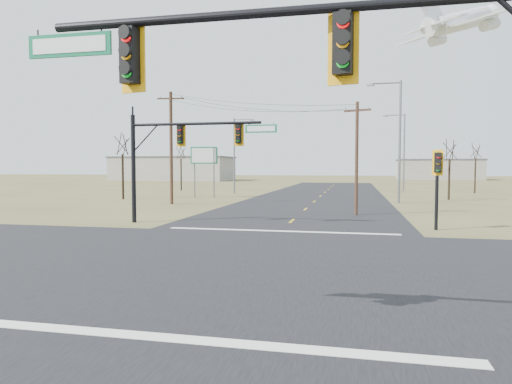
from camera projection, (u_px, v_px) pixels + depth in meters
ground at (247, 261)px, 16.22m from camera, size 320.00×320.00×0.00m
road_ew at (247, 261)px, 16.22m from camera, size 160.00×14.00×0.02m
road_ns at (247, 261)px, 16.22m from camera, size 14.00×160.00×0.02m
stop_bar_near at (158, 337)px, 8.90m from camera, size 12.00×0.40×0.01m
stop_bar_far at (280, 231)px, 23.54m from camera, size 12.00×0.40×0.01m
mast_arm_near at (352, 78)px, 7.86m from camera, size 10.33×0.51×6.69m
mast_arm_far at (183, 144)px, 26.53m from camera, size 8.83×0.43×6.43m
pedestal_signal_ne at (438, 171)px, 23.85m from camera, size 0.67×0.59×4.27m
utility_pole_near at (357, 156)px, 31.25m from camera, size 1.84×0.73×7.78m
utility_pole_far at (171, 146)px, 40.61m from camera, size 2.43×0.46×9.99m
highway_sign at (204, 161)px, 49.29m from camera, size 2.90×0.59×5.49m
streetlight_a at (397, 135)px, 41.59m from camera, size 3.13×0.51×11.17m
streetlight_b at (402, 148)px, 62.23m from camera, size 2.96×0.44×10.58m
streetlight_c at (236, 151)px, 56.35m from camera, size 2.62×0.38×9.34m
bare_tree_a at (122, 143)px, 46.71m from camera, size 3.52×3.52×7.26m
bare_tree_b at (181, 151)px, 63.95m from camera, size 3.37×3.37×6.86m
bare_tree_c at (450, 149)px, 45.61m from camera, size 3.08×3.08×6.52m
bare_tree_d at (476, 150)px, 57.43m from camera, size 2.74×2.74×6.71m
warehouse_left at (173, 169)px, 112.34m from camera, size 28.00×14.00×5.50m
warehouse_mid at (438, 170)px, 118.16m from camera, size 20.00×12.00×5.00m
jet_airliner at (462, 21)px, 80.58m from camera, size 28.68×28.46×14.16m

